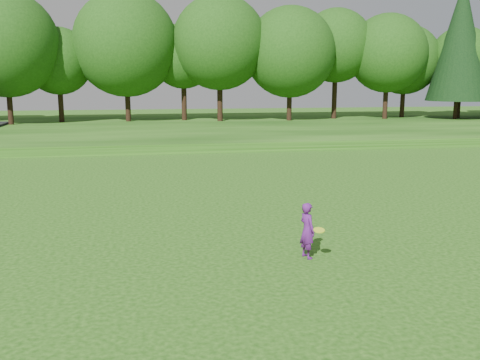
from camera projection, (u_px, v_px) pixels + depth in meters
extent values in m
plane|color=#15400C|center=(159.00, 254.00, 13.82)|extent=(140.00, 140.00, 0.00)
cube|color=#15400C|center=(147.00, 128.00, 46.65)|extent=(130.00, 30.00, 0.60)
cube|color=gray|center=(149.00, 152.00, 33.16)|extent=(130.00, 1.60, 0.04)
imported|color=#5B1973|center=(307.00, 230.00, 13.44)|extent=(0.48, 0.60, 1.43)
cylinder|color=#C7DF23|center=(319.00, 230.00, 12.97)|extent=(0.28, 0.28, 0.08)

